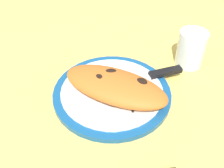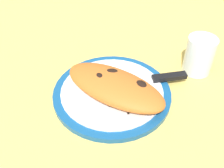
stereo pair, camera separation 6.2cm
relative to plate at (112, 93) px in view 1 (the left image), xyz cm
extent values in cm
cube|color=#DBB756|center=(0.00, 0.00, -2.30)|extent=(150.00, 150.00, 3.00)
cylinder|color=navy|center=(0.00, 0.00, -0.12)|extent=(28.24, 28.24, 1.36)
cylinder|color=white|center=(0.00, 0.00, 0.71)|extent=(24.45, 24.45, 0.30)
ellipsoid|color=#C16023|center=(0.94, -0.66, 3.10)|extent=(26.66, 14.90, 4.47)
ellipsoid|color=black|center=(6.68, 0.70, 4.64)|extent=(3.94, 3.89, 1.02)
ellipsoid|color=black|center=(-0.95, 1.87, 4.81)|extent=(3.60, 3.20, 1.04)
ellipsoid|color=black|center=(3.22, -1.57, 4.95)|extent=(2.08, 1.99, 0.57)
ellipsoid|color=black|center=(-2.70, -0.79, 4.90)|extent=(3.07, 2.87, 0.87)
cube|color=silver|center=(-0.48, -6.31, 1.06)|extent=(13.50, 2.99, 0.40)
cube|color=silver|center=(8.18, -4.95, 1.06)|extent=(4.29, 2.79, 0.40)
cube|color=silver|center=(1.54, 2.96, 1.06)|extent=(13.03, 10.03, 0.40)
cube|color=black|center=(11.13, 9.89, 1.46)|extent=(8.26, 6.74, 1.20)
cylinder|color=silver|center=(16.24, 18.38, 4.12)|extent=(7.39, 7.39, 9.83)
cylinder|color=silver|center=(16.24, 18.38, 1.73)|extent=(6.79, 6.79, 4.65)
camera|label=1|loc=(13.84, -43.90, 44.49)|focal=42.66mm
camera|label=2|loc=(19.61, -41.64, 44.49)|focal=42.66mm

